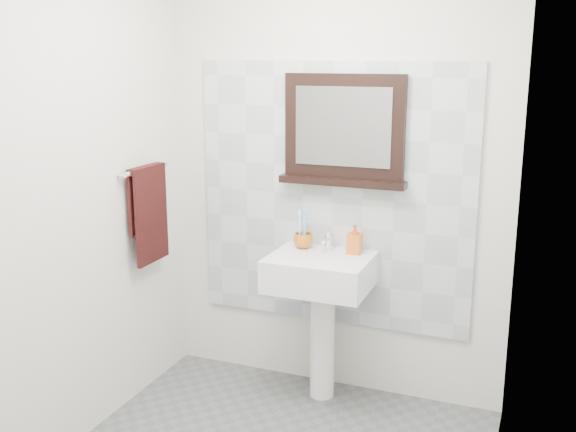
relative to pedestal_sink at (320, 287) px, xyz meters
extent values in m
cube|color=silver|center=(-0.01, 0.23, 0.57)|extent=(2.00, 0.01, 2.50)
cube|color=silver|center=(-0.01, -1.97, 0.57)|extent=(2.00, 0.01, 2.50)
cube|color=silver|center=(-1.01, -0.87, 0.57)|extent=(0.01, 2.20, 2.50)
cube|color=silver|center=(0.99, -0.87, 0.57)|extent=(0.01, 2.20, 2.50)
cube|color=#B5BFC4|center=(-0.01, 0.21, 0.47)|extent=(1.60, 0.02, 1.50)
cylinder|color=white|center=(0.00, 0.05, -0.34)|extent=(0.14, 0.14, 0.68)
cube|color=white|center=(0.00, -0.01, 0.09)|extent=(0.55, 0.44, 0.18)
cylinder|color=silver|center=(0.00, -0.03, 0.17)|extent=(0.32, 0.32, 0.02)
cylinder|color=#4C4C4F|center=(0.00, -0.03, 0.18)|extent=(0.04, 0.04, 0.00)
cylinder|color=silver|center=(0.00, 0.14, 0.23)|extent=(0.04, 0.04, 0.09)
cylinder|color=silver|center=(0.00, 0.09, 0.25)|extent=(0.02, 0.10, 0.02)
cube|color=silver|center=(0.00, 0.15, 0.28)|extent=(0.02, 0.07, 0.01)
imported|color=#C26216|center=(-0.14, 0.11, 0.23)|extent=(0.14, 0.14, 0.09)
cylinder|color=white|center=(-0.16, 0.10, 0.29)|extent=(0.01, 0.01, 0.19)
cube|color=white|center=(-0.16, 0.10, 0.39)|extent=(0.01, 0.01, 0.03)
cylinder|color=#5DA7D6|center=(-0.13, 0.10, 0.29)|extent=(0.01, 0.01, 0.19)
cube|color=#5DA7D6|center=(-0.13, 0.10, 0.39)|extent=(0.01, 0.01, 0.03)
cylinder|color=white|center=(-0.14, 0.13, 0.29)|extent=(0.01, 0.01, 0.19)
cube|color=white|center=(-0.14, 0.13, 0.39)|extent=(0.01, 0.01, 0.03)
cylinder|color=#5DA7D6|center=(-0.15, 0.12, 0.29)|extent=(0.01, 0.01, 0.19)
cube|color=#5DA7D6|center=(-0.15, 0.12, 0.39)|extent=(0.01, 0.01, 0.03)
imported|color=red|center=(0.16, 0.11, 0.27)|extent=(0.08, 0.08, 0.17)
cube|color=black|center=(0.06, 0.19, 0.88)|extent=(0.67, 0.06, 0.57)
cube|color=#99999E|center=(0.06, 0.16, 0.88)|extent=(0.54, 0.01, 0.43)
cube|color=black|center=(0.06, 0.17, 0.57)|extent=(0.71, 0.11, 0.04)
cylinder|color=silver|center=(-0.95, -0.22, 0.64)|extent=(0.03, 0.40, 0.03)
cylinder|color=silver|center=(-0.98, -0.41, 0.64)|extent=(0.05, 0.02, 0.02)
cylinder|color=silver|center=(-0.98, -0.03, 0.64)|extent=(0.05, 0.02, 0.02)
cube|color=black|center=(-0.93, -0.22, 0.37)|extent=(0.02, 0.30, 0.52)
cube|color=black|center=(-0.97, -0.22, 0.46)|extent=(0.02, 0.30, 0.34)
cube|color=black|center=(-0.95, -0.22, 0.64)|extent=(0.06, 0.30, 0.03)
camera|label=1|loc=(1.14, -3.35, 1.25)|focal=42.00mm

